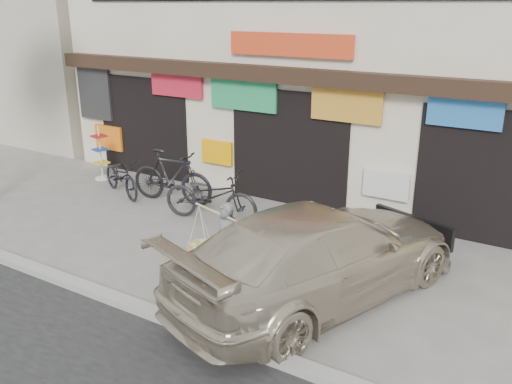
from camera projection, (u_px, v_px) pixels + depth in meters
The scene contains 11 objects.
ground at pixel (200, 258), 10.24m from camera, with size 70.00×70.00×0.00m, color gray.
kerb at pixel (125, 302), 8.61m from camera, with size 70.00×0.25×0.12m, color gray.
shophouse_block at pixel (342, 48), 14.28m from camera, with size 14.00×6.32×7.00m.
neighbor_west at pixel (31, 44), 21.52m from camera, with size 12.00×7.00×6.00m, color #B0A792.
street_vendor at pixel (226, 246), 9.21m from camera, with size 1.89×0.96×1.42m.
bike_0 at pixel (121, 176), 13.47m from camera, with size 0.64×1.84×0.97m, color black.
bike_1 at pixel (172, 177), 12.89m from camera, with size 0.61×2.16×1.30m, color black.
bike_2 at pixel (211, 196), 11.82m from camera, with size 0.77×2.20×1.16m, color black.
suv at pixel (320, 254), 8.66m from camera, with size 3.79×5.75×1.55m.
display_rack at pixel (101, 158), 14.67m from camera, with size 0.42×0.42×1.47m.
red_bag at pixel (175, 263), 9.87m from camera, with size 0.31×0.25×0.14m, color red.
Camera 1 is at (5.71, -7.36, 4.56)m, focal length 38.00 mm.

